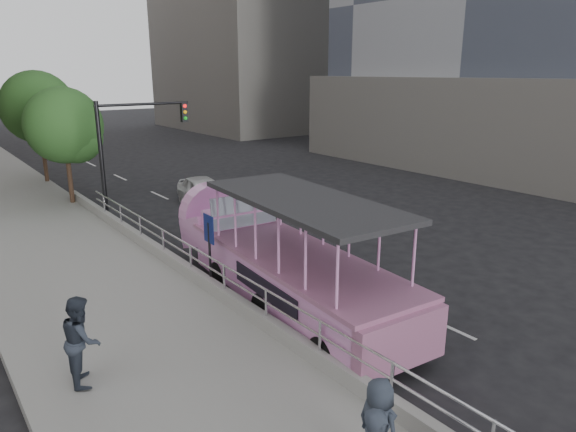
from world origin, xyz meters
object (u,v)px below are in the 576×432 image
Objects in this scene: duck_boat at (277,259)px; parking_sign at (210,246)px; car at (203,192)px; street_tree_near at (67,128)px; pedestrian_mid at (82,340)px; pedestrian_far at (378,426)px; traffic_signal at (128,140)px; street_tree_far at (40,110)px.

duck_boat reaches higher than parking_sign.
car is 0.75× the size of street_tree_near.
pedestrian_mid is at bearing -149.08° from parking_sign.
pedestrian_far is at bearing -92.91° from street_tree_near.
traffic_signal is at bearing 90.98° from duck_boat.
duck_boat is 14.48m from street_tree_near.
car is at bearing -22.29° from pedestrian_mid.
street_tree_far is at bearing 94.49° from duck_boat.
pedestrian_far is 0.28× the size of street_tree_near.
parking_sign is 0.44× the size of street_tree_near.
duck_boat is 10.94m from traffic_signal.
street_tree_near is at bearing 0.32° from pedestrian_mid.
traffic_signal is 9.57m from street_tree_far.
duck_boat is 2.35× the size of car.
duck_boat is 5.45× the size of pedestrian_mid.
pedestrian_mid is 16.21m from street_tree_near.
duck_boat is at bearing -97.63° from car.
car is 1.71× the size of parking_sign.
street_tree_far reaches higher than pedestrian_far.
street_tree_far reaches higher than car.
pedestrian_far is (-6.13, -17.26, 0.37)m from car.
traffic_signal reaches higher than parking_sign.
pedestrian_mid is 0.36× the size of traffic_signal.
duck_boat is 6.27× the size of pedestrian_far.
pedestrian_mid is at bearing -114.82° from traffic_signal.
duck_boat is at bearing -39.22° from parking_sign.
pedestrian_far is at bearing -99.85° from parking_sign.
traffic_signal is (1.29, 9.50, 1.90)m from parking_sign.
street_tree_near reaches higher than duck_boat.
traffic_signal is (2.65, 17.32, 2.40)m from pedestrian_far.
pedestrian_far reaches higher than car.
parking_sign is 19.12m from street_tree_far.
pedestrian_mid is 0.29× the size of street_tree_far.
pedestrian_far is (-2.83, -6.62, -0.12)m from duck_boat.
traffic_signal is at bearing -81.57° from street_tree_far.
duck_boat is 1.56× the size of street_tree_far.
street_tree_far is (-0.10, 18.93, 2.71)m from parking_sign.
pedestrian_far is at bearing -98.70° from traffic_signal.
car is 2.67× the size of pedestrian_far.
traffic_signal is 0.81× the size of street_tree_far.
traffic_signal is (5.58, 12.07, 2.27)m from pedestrian_mid.
parking_sign is at bearing -11.88° from pedestrian_far.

